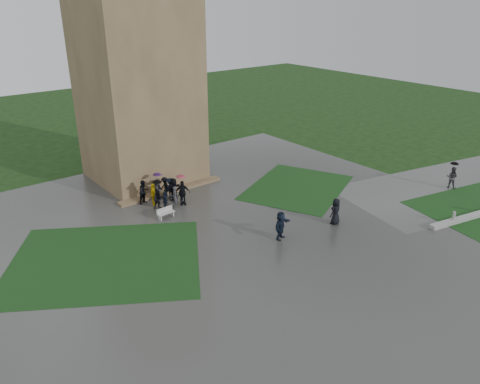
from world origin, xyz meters
TOP-DOWN VIEW (x-y plane):
  - ground at (0.00, 0.00)m, footprint 120.00×120.00m
  - plaza at (0.00, 2.00)m, footprint 34.00×34.00m
  - lawn_inset_left at (-8.50, 4.00)m, footprint 14.10×13.46m
  - lawn_inset_right at (8.50, 5.00)m, footprint 11.12×10.15m
  - tower at (0.00, 15.00)m, footprint 8.00×8.00m
  - tower_plinth at (0.00, 10.60)m, footprint 9.00×0.80m
  - bench at (-2.75, 6.78)m, footprint 1.32×0.50m
  - visitor_cluster at (-1.33, 9.04)m, footprint 3.45×3.35m
  - pedestrian_mid at (1.48, -0.51)m, footprint 1.87×1.18m
  - pedestrian_near at (5.90, -1.25)m, footprint 0.97×0.71m
  - pedestrian_path at (18.29, -2.79)m, footprint 0.71×0.97m

SIDE VIEW (x-z plane):
  - ground at x=0.00m, z-range 0.00..0.00m
  - plaza at x=0.00m, z-range 0.00..0.02m
  - lawn_inset_left at x=-8.50m, z-range 0.02..0.03m
  - lawn_inset_right at x=8.50m, z-range 0.02..0.03m
  - tower_plinth at x=0.00m, z-range 0.02..0.24m
  - bench at x=-2.75m, z-range 0.03..0.78m
  - pedestrian_near at x=5.90m, z-range 0.02..1.87m
  - visitor_cluster at x=-1.33m, z-range -0.21..2.11m
  - pedestrian_mid at x=1.48m, z-range 0.02..1.92m
  - pedestrian_path at x=18.29m, z-range 0.06..2.29m
  - tower at x=0.00m, z-range 0.00..18.00m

